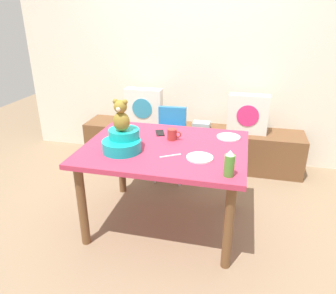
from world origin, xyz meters
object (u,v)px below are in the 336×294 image
object	(u,v)px
highchair	(170,134)
coffee_mug	(172,134)
ketchup_bottle	(229,164)
dinner_plate_near	(228,137)
pillow_floral_left	(144,107)
pillow_floral_right	(248,114)
cell_phone	(160,133)
dining_table	(165,157)
infant_seat_teal	(122,142)
book_stack	(201,125)
dinner_plate_far	(200,158)
teddy_bear	(121,116)

from	to	relation	value
highchair	coffee_mug	distance (m)	0.74
highchair	coffee_mug	bearing A→B (deg)	-75.54
ketchup_bottle	dinner_plate_near	xyz separation A→B (m)	(-0.04, 0.70, -0.08)
pillow_floral_left	highchair	distance (m)	0.61
pillow_floral_right	dinner_plate_near	world-z (taller)	pillow_floral_right
highchair	cell_phone	distance (m)	0.59
dining_table	infant_seat_teal	xyz separation A→B (m)	(-0.30, -0.16, 0.17)
ketchup_bottle	coffee_mug	xyz separation A→B (m)	(-0.50, 0.54, -0.04)
infant_seat_teal	ketchup_bottle	distance (m)	0.86
highchair	ketchup_bottle	xyz separation A→B (m)	(0.68, -1.21, 0.31)
book_stack	coffee_mug	bearing A→B (deg)	-95.21
pillow_floral_left	book_stack	distance (m)	0.72
cell_phone	dining_table	bearing A→B (deg)	-87.12
pillow_floral_right	cell_phone	distance (m)	1.23
dinner_plate_far	cell_phone	distance (m)	0.60
dining_table	dinner_plate_far	size ratio (longest dim) A/B	6.51
coffee_mug	dinner_plate_far	bearing A→B (deg)	-48.34
infant_seat_teal	ketchup_bottle	world-z (taller)	ketchup_bottle
pillow_floral_right	dining_table	world-z (taller)	pillow_floral_right
dinner_plate_far	dinner_plate_near	bearing A→B (deg)	69.10
dining_table	cell_phone	size ratio (longest dim) A/B	9.04
dinner_plate_far	coffee_mug	bearing A→B (deg)	131.66
highchair	teddy_bear	distance (m)	1.11
coffee_mug	cell_phone	xyz separation A→B (m)	(-0.14, 0.12, -0.04)
highchair	dinner_plate_near	xyz separation A→B (m)	(0.63, -0.51, 0.22)
book_stack	highchair	size ratio (longest dim) A/B	0.25
infant_seat_teal	teddy_bear	xyz separation A→B (m)	(-0.00, -0.00, 0.21)
highchair	infant_seat_teal	xyz separation A→B (m)	(-0.15, -0.98, 0.29)
dinner_plate_far	cell_phone	bearing A→B (deg)	133.97
ketchup_bottle	dinner_plate_near	size ratio (longest dim) A/B	0.92
pillow_floral_left	teddy_bear	bearing A→B (deg)	-79.08
pillow_floral_right	coffee_mug	world-z (taller)	pillow_floral_right
cell_phone	coffee_mug	bearing A→B (deg)	-60.84
ketchup_bottle	cell_phone	distance (m)	0.93
pillow_floral_left	ketchup_bottle	bearing A→B (deg)	-55.90
infant_seat_teal	teddy_bear	distance (m)	0.21
dining_table	infant_seat_teal	bearing A→B (deg)	-152.81
infant_seat_teal	teddy_bear	size ratio (longest dim) A/B	1.32
cell_phone	teddy_bear	bearing A→B (deg)	-133.85
book_stack	highchair	bearing A→B (deg)	-122.15
pillow_floral_left	dining_table	xyz separation A→B (m)	(0.57, -1.24, -0.04)
dining_table	coffee_mug	world-z (taller)	coffee_mug
book_stack	infant_seat_teal	bearing A→B (deg)	-106.90
dining_table	infant_seat_teal	size ratio (longest dim) A/B	3.95
book_stack	teddy_bear	xyz separation A→B (m)	(-0.43, -1.41, 0.52)
highchair	coffee_mug	xyz separation A→B (m)	(0.17, -0.67, 0.27)
ketchup_bottle	teddy_bear	bearing A→B (deg)	164.29
book_stack	dining_table	xyz separation A→B (m)	(-0.13, -1.26, 0.15)
pillow_floral_left	coffee_mug	world-z (taller)	pillow_floral_left
dinner_plate_near	cell_phone	world-z (taller)	dinner_plate_near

